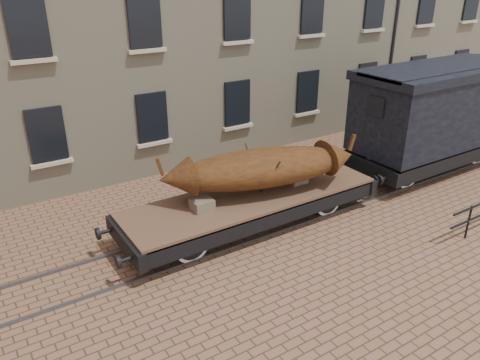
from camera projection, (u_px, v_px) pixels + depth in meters
ground at (296, 211)px, 14.54m from camera, size 90.00×90.00×0.00m
rail_track at (296, 210)px, 14.52m from camera, size 30.00×1.52×0.06m
flatcar_wagon at (252, 201)px, 13.39m from camera, size 8.55×2.32×1.29m
iron_boat at (262, 168)px, 13.16m from camera, size 5.88×2.77×1.44m
goods_van at (438, 106)px, 16.67m from camera, size 7.45×2.72×3.85m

